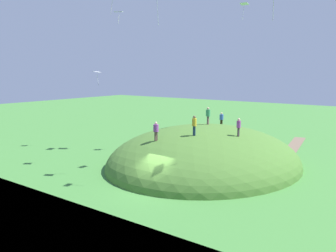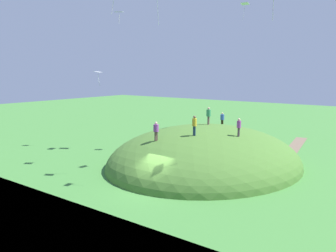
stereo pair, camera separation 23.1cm
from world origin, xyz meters
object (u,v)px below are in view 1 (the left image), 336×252
object	(u,v)px
person_with_child	(221,118)
kite_8	(244,5)
person_walking_path	(239,125)
kite_0	(158,0)
person_on_hilltop	(208,114)
kite_1	(119,12)
kite_3	(112,0)
person_near_shore	(156,129)
kite_4	(97,73)
person_watching_kites	(194,123)

from	to	relation	value
person_with_child	kite_8	bearing A→B (deg)	-41.15
person_walking_path	kite_0	distance (m)	12.65
person_with_child	person_on_hilltop	bearing A→B (deg)	-81.19
person_walking_path	kite_1	world-z (taller)	kite_1
person_with_child	kite_8	xyz separation A→B (m)	(-2.66, -3.56, 11.78)
kite_3	person_on_hilltop	bearing A→B (deg)	-88.93
kite_3	person_walking_path	bearing A→B (deg)	-97.16
kite_1	kite_3	bearing A→B (deg)	48.75
person_with_child	person_near_shore	world-z (taller)	person_near_shore
person_walking_path	kite_4	distance (m)	18.15
kite_0	person_walking_path	bearing A→B (deg)	-50.86
person_on_hilltop	kite_0	world-z (taller)	kite_0
person_walking_path	kite_0	xyz separation A→B (m)	(-4.46, 5.49, 10.48)
person_watching_kites	kite_4	size ratio (longest dim) A/B	1.06
kite_8	kite_0	bearing A→B (deg)	160.92
person_with_child	kite_4	size ratio (longest dim) A/B	0.99
person_on_hilltop	kite_8	bearing A→B (deg)	132.74
person_on_hilltop	kite_0	bearing A→B (deg)	-15.72
kite_4	kite_3	bearing A→B (deg)	-5.06
person_on_hilltop	kite_0	xyz separation A→B (m)	(-6.89, 1.03, 10.04)
kite_0	person_on_hilltop	bearing A→B (deg)	-8.51
kite_8	person_with_child	bearing A→B (deg)	53.24
person_on_hilltop	kite_4	bearing A→B (deg)	-85.70
person_on_hilltop	kite_4	world-z (taller)	kite_4
kite_0	kite_4	xyz separation A→B (m)	(4.22, 12.09, -5.95)
person_on_hilltop	kite_4	xyz separation A→B (m)	(-2.67, 13.12, 4.09)
kite_3	kite_4	bearing A→B (deg)	174.94
person_on_hilltop	person_watching_kites	xyz separation A→B (m)	(-5.01, -1.48, -0.21)
person_watching_kites	kite_0	size ratio (longest dim) A/B	0.77
person_walking_path	person_watching_kites	size ratio (longest dim) A/B	0.92
kite_3	kite_4	size ratio (longest dim) A/B	1.14
person_with_child	kite_3	world-z (taller)	kite_3
person_watching_kites	kite_1	xyz separation A→B (m)	(-0.98, 7.82, 9.88)
person_walking_path	person_watching_kites	distance (m)	3.95
kite_4	person_walking_path	bearing A→B (deg)	-89.19
kite_4	kite_8	distance (m)	17.62
person_on_hilltop	person_walking_path	distance (m)	5.09
person_on_hilltop	kite_3	size ratio (longest dim) A/B	0.93
person_walking_path	person_near_shore	xyz separation A→B (m)	(-4.66, 5.59, -0.28)
person_with_child	person_walking_path	size ratio (longest dim) A/B	1.01
kite_3	kite_4	distance (m)	8.71
person_watching_kites	person_near_shore	xyz separation A→B (m)	(-2.07, 2.61, -0.51)
person_watching_kites	kite_4	bearing A→B (deg)	-21.59
person_walking_path	person_near_shore	bearing A→B (deg)	136.04
kite_1	person_walking_path	bearing A→B (deg)	-71.73
person_watching_kites	kite_0	world-z (taller)	kite_0
kite_0	kite_8	size ratio (longest dim) A/B	1.37
person_on_hilltop	person_walking_path	world-z (taller)	person_on_hilltop
person_on_hilltop	kite_1	xyz separation A→B (m)	(-5.99, 6.35, 9.67)
kite_1	kite_3	distance (m)	9.15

